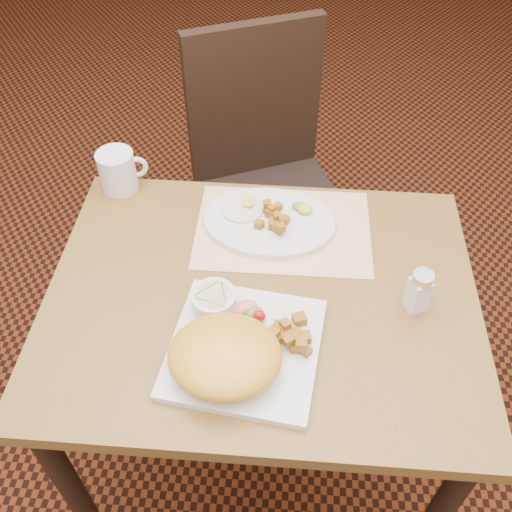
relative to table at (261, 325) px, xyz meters
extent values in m
plane|color=black|center=(0.00, 0.00, -0.64)|extent=(8.00, 8.00, 0.00)
cube|color=brown|center=(0.00, 0.00, 0.09)|extent=(0.90, 0.70, 0.03)
cylinder|color=black|center=(-0.40, -0.30, -0.28)|extent=(0.05, 0.05, 0.71)
cylinder|color=black|center=(-0.40, 0.30, -0.28)|extent=(0.05, 0.05, 0.71)
cylinder|color=black|center=(0.40, 0.30, -0.28)|extent=(0.05, 0.05, 0.71)
cube|color=black|center=(0.00, 0.59, -0.19)|extent=(0.55, 0.55, 0.05)
cylinder|color=black|center=(0.10, 0.82, -0.43)|extent=(0.04, 0.04, 0.42)
cylinder|color=black|center=(0.24, 0.49, -0.43)|extent=(0.04, 0.04, 0.42)
cylinder|color=black|center=(-0.23, 0.68, -0.43)|extent=(0.04, 0.04, 0.42)
cylinder|color=black|center=(-0.09, 0.35, -0.43)|extent=(0.04, 0.04, 0.42)
cube|color=black|center=(-0.08, 0.77, 0.08)|extent=(0.40, 0.20, 0.50)
cube|color=white|center=(0.04, 0.19, 0.11)|extent=(0.40, 0.28, 0.00)
cube|color=silver|center=(-0.02, -0.14, 0.12)|extent=(0.31, 0.31, 0.02)
ellipsoid|color=gold|center=(-0.05, -0.19, 0.16)|extent=(0.21, 0.19, 0.08)
ellipsoid|color=gold|center=(-0.03, -0.21, 0.14)|extent=(0.08, 0.07, 0.03)
ellipsoid|color=gold|center=(-0.11, -0.16, 0.14)|extent=(0.08, 0.07, 0.03)
cylinder|color=silver|center=(-0.09, -0.06, 0.15)|extent=(0.09, 0.09, 0.05)
cylinder|color=beige|center=(-0.09, -0.06, 0.17)|extent=(0.07, 0.07, 0.01)
ellipsoid|color=#387223|center=(-0.01, -0.07, 0.13)|extent=(0.04, 0.03, 0.01)
ellipsoid|color=red|center=(0.00, -0.08, 0.14)|extent=(0.03, 0.03, 0.03)
ellipsoid|color=#F28C72|center=(-0.03, -0.06, 0.14)|extent=(0.07, 0.05, 0.02)
cylinder|color=white|center=(-0.06, 0.24, 0.13)|extent=(0.10, 0.10, 0.01)
ellipsoid|color=yellow|center=(-0.05, 0.25, 0.14)|extent=(0.03, 0.03, 0.01)
ellipsoid|color=#387223|center=(0.07, 0.25, 0.13)|extent=(0.04, 0.03, 0.01)
ellipsoid|color=yellow|center=(0.08, 0.24, 0.14)|extent=(0.04, 0.04, 0.02)
cube|color=white|center=(0.31, -0.01, 0.15)|extent=(0.05, 0.05, 0.08)
cylinder|color=silver|center=(0.31, -0.01, 0.20)|extent=(0.06, 0.06, 0.02)
cylinder|color=silver|center=(-0.37, 0.31, 0.16)|extent=(0.09, 0.09, 0.10)
torus|color=silver|center=(-0.33, 0.33, 0.16)|extent=(0.06, 0.03, 0.06)
cube|color=#AB6D1B|center=(0.09, -0.15, 0.13)|extent=(0.02, 0.02, 0.02)
cube|color=#AB6D1B|center=(0.03, -0.13, 0.14)|extent=(0.03, 0.03, 0.02)
cube|color=#AB6D1B|center=(0.07, -0.12, 0.13)|extent=(0.03, 0.03, 0.02)
cube|color=#AB6D1B|center=(0.01, -0.13, 0.13)|extent=(0.03, 0.03, 0.02)
cube|color=#AB6D1B|center=(0.04, -0.10, 0.14)|extent=(0.03, 0.03, 0.02)
cube|color=#AB6D1B|center=(0.03, -0.13, 0.14)|extent=(0.03, 0.03, 0.02)
cube|color=#AB6D1B|center=(0.03, -0.13, 0.13)|extent=(0.02, 0.02, 0.02)
cube|color=#AB6D1B|center=(0.05, -0.11, 0.15)|extent=(0.03, 0.03, 0.02)
cube|color=#AB6D1B|center=(0.06, -0.14, 0.15)|extent=(0.03, 0.02, 0.02)
cube|color=#AB6D1B|center=(0.08, -0.15, 0.15)|extent=(0.02, 0.02, 0.02)
cube|color=#AB6D1B|center=(0.03, -0.13, 0.15)|extent=(0.03, 0.03, 0.02)
cube|color=#AB6D1B|center=(0.05, -0.12, 0.13)|extent=(0.03, 0.03, 0.02)
cube|color=#AB6D1B|center=(0.05, -0.12, 0.14)|extent=(0.03, 0.03, 0.02)
cube|color=#AB6D1B|center=(0.01, -0.16, 0.13)|extent=(0.02, 0.02, 0.02)
cube|color=#AB6D1B|center=(0.07, -0.15, 0.13)|extent=(0.02, 0.02, 0.01)
cube|color=#AB6D1B|center=(0.07, -0.11, 0.13)|extent=(0.02, 0.02, 0.02)
cube|color=#AB6D1B|center=(0.03, -0.15, 0.14)|extent=(0.03, 0.03, 0.02)
cube|color=#AB6D1B|center=(0.08, -0.08, 0.14)|extent=(0.03, 0.03, 0.02)
cube|color=#AB6D1B|center=(0.09, -0.12, 0.13)|extent=(0.02, 0.02, 0.02)
cube|color=#AB6D1B|center=(0.07, -0.12, 0.13)|extent=(0.03, 0.03, 0.02)
cube|color=#AB6D1B|center=(0.08, -0.12, 0.13)|extent=(0.03, 0.03, 0.02)
cube|color=#AB6D1B|center=(0.04, 0.20, 0.14)|extent=(0.03, 0.03, 0.02)
cube|color=#AB6D1B|center=(0.02, 0.19, 0.14)|extent=(0.02, 0.02, 0.02)
cube|color=#AB6D1B|center=(0.01, 0.18, 0.14)|extent=(0.02, 0.02, 0.02)
cube|color=#AB6D1B|center=(-0.02, 0.18, 0.14)|extent=(0.02, 0.02, 0.02)
cube|color=#AB6D1B|center=(0.03, 0.18, 0.14)|extent=(0.02, 0.02, 0.02)
cube|color=#AB6D1B|center=(-0.02, 0.18, 0.14)|extent=(0.02, 0.02, 0.02)
cube|color=#AB6D1B|center=(0.02, 0.19, 0.15)|extent=(0.02, 0.02, 0.02)
cube|color=#AB6D1B|center=(0.01, 0.20, 0.14)|extent=(0.02, 0.02, 0.02)
cube|color=#AB6D1B|center=(0.00, 0.23, 0.13)|extent=(0.02, 0.02, 0.01)
cube|color=#AB6D1B|center=(0.01, 0.22, 0.14)|extent=(0.03, 0.03, 0.02)
cube|color=#AB6D1B|center=(0.01, 0.22, 0.15)|extent=(0.02, 0.02, 0.02)
cube|color=#AB6D1B|center=(0.00, 0.23, 0.15)|extent=(0.02, 0.02, 0.01)
cube|color=#AB6D1B|center=(0.03, 0.16, 0.15)|extent=(0.02, 0.02, 0.02)
cube|color=#AB6D1B|center=(0.03, 0.17, 0.14)|extent=(0.03, 0.03, 0.02)
cube|color=#AB6D1B|center=(0.02, 0.24, 0.14)|extent=(0.02, 0.02, 0.02)
cube|color=#AB6D1B|center=(0.03, 0.18, 0.15)|extent=(0.01, 0.02, 0.02)
camera|label=1|loc=(0.05, -0.75, 1.03)|focal=40.00mm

